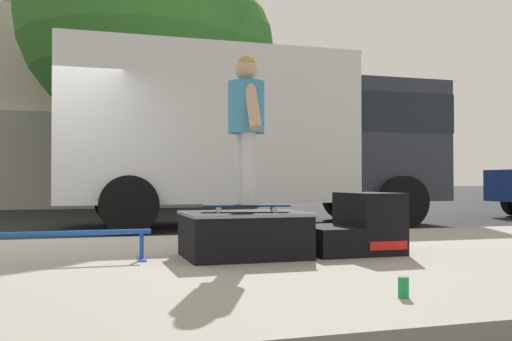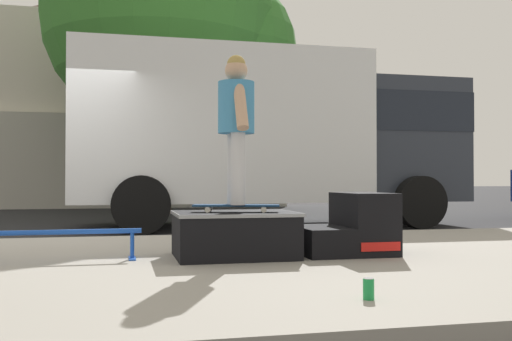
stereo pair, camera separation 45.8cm
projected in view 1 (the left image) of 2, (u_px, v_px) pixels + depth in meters
The scene contains 10 objects.
ground_plane at pixel (28, 245), 7.38m from camera, with size 140.00×140.00×0.00m, color black.
skate_box at pixel (244, 233), 5.29m from camera, with size 1.09×0.85×0.41m.
kicker_ramp at pixel (356, 228), 5.63m from camera, with size 0.86×0.76×0.58m.
grind_rail at pixel (60, 239), 4.91m from camera, with size 1.51×0.28×0.27m.
skateboard at pixel (246, 206), 5.25m from camera, with size 0.81×0.38×0.07m.
skater_kid at pixel (246, 116), 5.26m from camera, with size 0.33×0.70×1.36m.
soda_can at pixel (403, 287), 3.46m from camera, with size 0.07×0.07×0.13m.
box_truck at pixel (256, 132), 10.60m from camera, with size 6.91×2.63×3.05m.
street_tree_main at pixel (151, 23), 14.66m from camera, with size 6.45×5.87×7.89m.
house_behind at pixel (109, 87), 21.20m from camera, with size 9.54×8.23×8.40m.
Camera 1 is at (0.59, -7.92, 0.82)m, focal length 40.85 mm.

